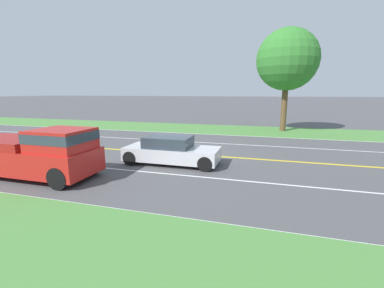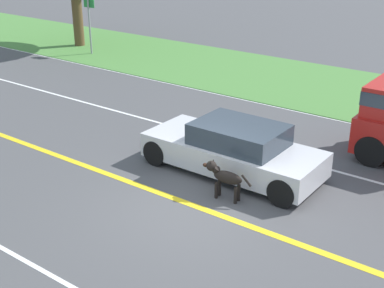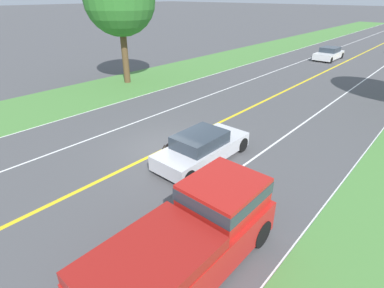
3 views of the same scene
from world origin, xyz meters
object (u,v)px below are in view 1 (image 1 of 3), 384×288
at_px(ego_car, 171,151).
at_px(pickup_truck, 37,152).
at_px(roadside_tree_left_near, 287,60).
at_px(dog, 170,146).

bearing_deg(ego_car, pickup_truck, -52.93).
distance_m(ego_car, pickup_truck, 5.54).
bearing_deg(roadside_tree_left_near, ego_car, -24.58).
distance_m(dog, roadside_tree_left_near, 13.86).
height_order(pickup_truck, roadside_tree_left_near, roadside_tree_left_near).
xyz_separation_m(ego_car, roadside_tree_left_near, (-12.40, 5.67, 5.35)).
xyz_separation_m(pickup_truck, roadside_tree_left_near, (-15.73, 10.08, 4.96)).
bearing_deg(roadside_tree_left_near, dog, -29.12).
relative_size(ego_car, roadside_tree_left_near, 0.52).
height_order(dog, roadside_tree_left_near, roadside_tree_left_near).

